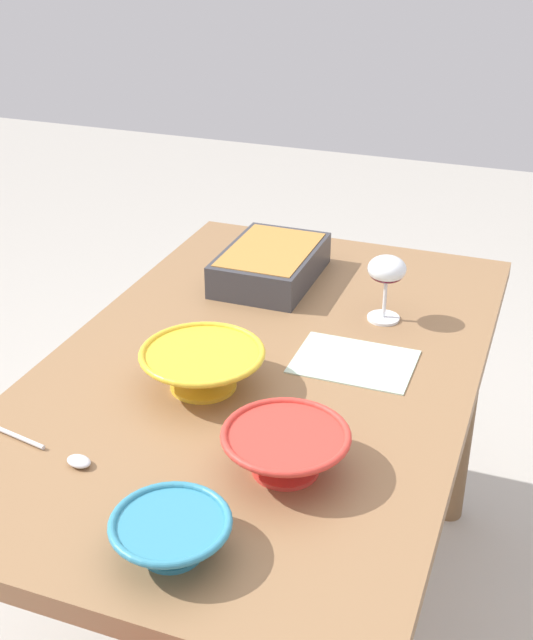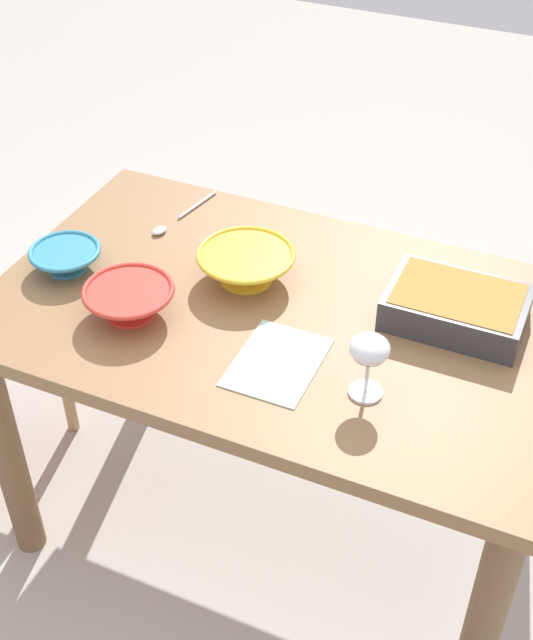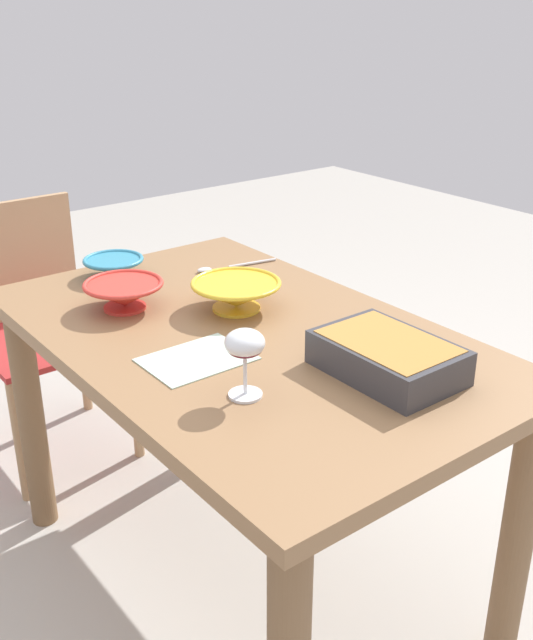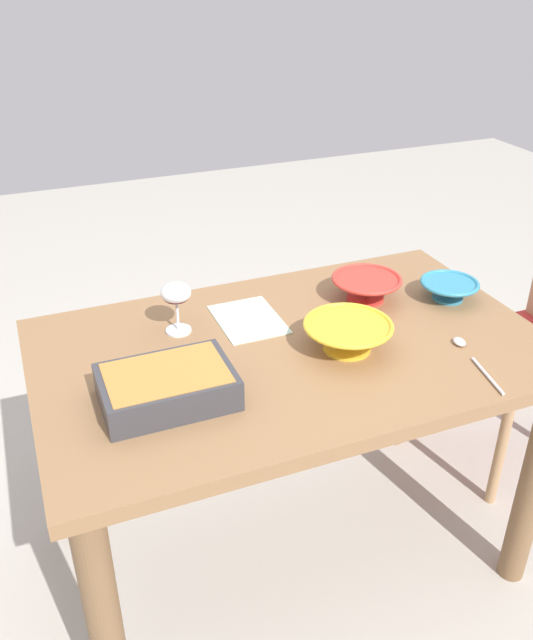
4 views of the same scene
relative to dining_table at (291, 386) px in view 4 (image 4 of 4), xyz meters
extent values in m
plane|color=#B2ADA3|center=(0.00, 0.00, -0.64)|extent=(8.00, 8.00, 0.00)
cube|color=olive|center=(0.00, 0.00, 0.11)|extent=(1.34, 0.82, 0.04)
cylinder|color=brown|center=(-0.60, -0.34, -0.27)|extent=(0.08, 0.08, 0.73)
cylinder|color=brown|center=(0.60, -0.34, -0.27)|extent=(0.08, 0.08, 0.73)
cylinder|color=brown|center=(-0.60, 0.34, -0.27)|extent=(0.08, 0.08, 0.73)
cylinder|color=brown|center=(0.60, 0.34, -0.27)|extent=(0.08, 0.08, 0.73)
cube|color=#B22D2D|center=(-0.95, -0.14, -0.19)|extent=(0.46, 0.45, 0.02)
cylinder|color=tan|center=(-0.74, -0.35, -0.42)|extent=(0.04, 0.04, 0.43)
cylinder|color=tan|center=(-0.74, 0.07, -0.42)|extent=(0.04, 0.04, 0.43)
cylinder|color=tan|center=(-1.16, -0.35, -0.42)|extent=(0.04, 0.04, 0.43)
cylinder|color=white|center=(0.26, -0.18, 0.13)|extent=(0.07, 0.07, 0.01)
cylinder|color=white|center=(0.26, -0.18, 0.18)|extent=(0.01, 0.01, 0.09)
ellipsoid|color=white|center=(0.26, -0.18, 0.25)|extent=(0.08, 0.08, 0.06)
ellipsoid|color=#4C0A19|center=(0.26, -0.18, 0.24)|extent=(0.07, 0.07, 0.03)
cube|color=#38383D|center=(0.37, 0.12, 0.17)|extent=(0.30, 0.21, 0.08)
cube|color=#B27A38|center=(0.37, 0.12, 0.20)|extent=(0.27, 0.19, 0.02)
cylinder|color=yellow|center=(-0.12, 0.07, 0.14)|extent=(0.12, 0.12, 0.01)
cone|color=yellow|center=(-0.12, 0.07, 0.17)|extent=(0.23, 0.23, 0.06)
torus|color=yellow|center=(-0.12, 0.07, 0.20)|extent=(0.23, 0.23, 0.01)
cylinder|color=teal|center=(-0.54, -0.07, 0.14)|extent=(0.09, 0.09, 0.01)
cone|color=teal|center=(-0.54, -0.07, 0.16)|extent=(0.16, 0.16, 0.05)
torus|color=teal|center=(-0.54, -0.07, 0.19)|extent=(0.17, 0.17, 0.01)
cylinder|color=red|center=(-0.31, -0.15, 0.14)|extent=(0.11, 0.11, 0.01)
cone|color=red|center=(-0.31, -0.15, 0.17)|extent=(0.20, 0.20, 0.06)
torus|color=red|center=(-0.31, -0.15, 0.20)|extent=(0.21, 0.21, 0.01)
cylinder|color=silver|center=(-0.38, 0.32, 0.14)|extent=(0.04, 0.16, 0.01)
ellipsoid|color=silver|center=(-0.41, 0.16, 0.14)|extent=(0.04, 0.05, 0.01)
cube|color=#B2CCB7|center=(0.06, -0.17, 0.13)|extent=(0.17, 0.23, 0.00)
camera|label=1|loc=(-1.32, -0.50, 0.97)|focal=46.46mm
camera|label=2|loc=(0.59, -1.42, 1.36)|focal=48.27mm
camera|label=3|loc=(1.35, -0.97, 0.88)|focal=42.16mm
camera|label=4|loc=(0.62, 1.36, 1.06)|focal=37.28mm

